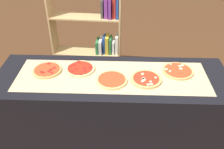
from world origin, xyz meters
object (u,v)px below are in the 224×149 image
at_px(pizza_pepperoni_1, 80,69).
at_px(pizza_pepperoni_0, 47,70).
at_px(pizza_mushroom_3, 146,79).
at_px(pizza_mushroom_4, 178,71).
at_px(bookshelf, 96,38).
at_px(pizza_plain_2, 112,80).

bearing_deg(pizza_pepperoni_1, pizza_pepperoni_0, -172.59).
bearing_deg(pizza_pepperoni_1, pizza_mushroom_3, -13.60).
xyz_separation_m(pizza_mushroom_4, bookshelf, (-0.86, 1.06, -0.21)).
distance_m(pizza_mushroom_3, pizza_mushroom_4, 0.33).
relative_size(pizza_pepperoni_0, pizza_mushroom_3, 0.96).
relative_size(pizza_mushroom_3, pizza_mushroom_4, 0.97).
xyz_separation_m(pizza_pepperoni_0, pizza_mushroom_4, (1.21, 0.03, -0.00)).
xyz_separation_m(pizza_pepperoni_0, bookshelf, (0.35, 1.09, -0.21)).
height_order(pizza_pepperoni_0, bookshelf, bookshelf).
relative_size(pizza_pepperoni_1, pizza_mushroom_3, 1.00).
relative_size(pizza_pepperoni_1, pizza_mushroom_4, 0.97).
bearing_deg(pizza_pepperoni_0, bookshelf, 72.22).
distance_m(pizza_plain_2, pizza_mushroom_3, 0.30).
height_order(pizza_mushroom_3, pizza_mushroom_4, same).
bearing_deg(pizza_plain_2, bookshelf, 101.76).
bearing_deg(pizza_mushroom_3, bookshelf, 114.89).
height_order(pizza_pepperoni_0, pizza_plain_2, pizza_pepperoni_0).
bearing_deg(pizza_mushroom_4, bookshelf, 129.02).
bearing_deg(pizza_mushroom_3, pizza_pepperoni_1, 166.40).
relative_size(pizza_plain_2, pizza_mushroom_3, 1.00).
xyz_separation_m(pizza_mushroom_3, bookshelf, (-0.55, 1.20, -0.21)).
relative_size(pizza_mushroom_3, bookshelf, 0.18).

